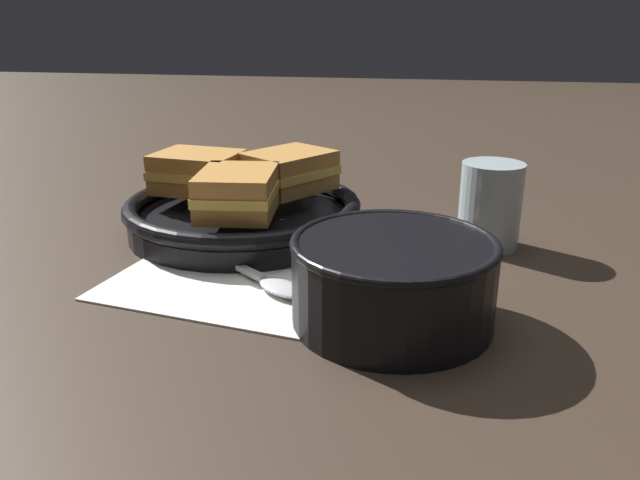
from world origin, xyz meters
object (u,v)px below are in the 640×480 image
object	(u,v)px
skillet	(243,214)
sandwich_near_left	(238,192)
drinking_glass	(490,205)
spoon	(266,280)
sandwich_far_left	(198,172)
sandwich_near_right	(289,171)
soup_bowl	(393,276)

from	to	relation	value
skillet	sandwich_near_left	xyz separation A→B (m)	(0.01, -0.06, 0.04)
drinking_glass	sandwich_near_left	bearing A→B (deg)	-166.09
spoon	sandwich_far_left	size ratio (longest dim) A/B	1.37
sandwich_near_right	sandwich_far_left	size ratio (longest dim) A/B	1.17
spoon	sandwich_far_left	world-z (taller)	sandwich_far_left
soup_bowl	sandwich_far_left	distance (m)	0.33
soup_bowl	sandwich_far_left	xyz separation A→B (m)	(-0.25, 0.21, 0.02)
sandwich_near_right	sandwich_far_left	distance (m)	0.11
spoon	drinking_glass	distance (m)	0.26
soup_bowl	skillet	size ratio (longest dim) A/B	0.62
drinking_glass	spoon	bearing A→B (deg)	-143.55
spoon	sandwich_near_left	size ratio (longest dim) A/B	1.38
sandwich_near_left	drinking_glass	distance (m)	0.27
skillet	sandwich_near_right	distance (m)	0.08
skillet	sandwich_far_left	distance (m)	0.08
drinking_glass	skillet	bearing A→B (deg)	-179.08
skillet	sandwich_far_left	bearing A→B (deg)	163.42
spoon	skillet	bearing A→B (deg)	151.38
sandwich_far_left	soup_bowl	bearing A→B (deg)	-40.66
sandwich_near_left	drinking_glass	bearing A→B (deg)	13.91
spoon	sandwich_near_right	size ratio (longest dim) A/B	1.18
sandwich_far_left	sandwich_near_left	bearing A→B (deg)	-46.58
sandwich_far_left	drinking_glass	size ratio (longest dim) A/B	1.15
spoon	sandwich_near_left	distance (m)	0.12
soup_bowl	skillet	world-z (taller)	soup_bowl
soup_bowl	spoon	xyz separation A→B (m)	(-0.12, 0.05, -0.03)
skillet	sandwich_near_right	size ratio (longest dim) A/B	2.18
skillet	spoon	bearing A→B (deg)	-65.57
skillet	sandwich_far_left	size ratio (longest dim) A/B	2.54
sandwich_far_left	spoon	bearing A→B (deg)	-52.69
spoon	sandwich_near_left	xyz separation A→B (m)	(-0.05, 0.09, 0.06)
drinking_glass	sandwich_far_left	bearing A→B (deg)	177.74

